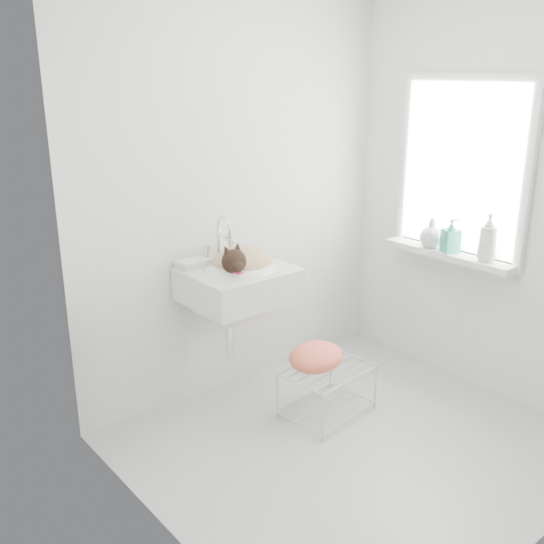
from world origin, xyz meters
TOP-DOWN VIEW (x-y plane):
  - floor at (0.00, 0.00)m, footprint 2.20×2.00m
  - back_wall at (0.00, 1.00)m, footprint 2.20×0.02m
  - right_wall at (1.10, 0.00)m, footprint 0.02×2.00m
  - left_wall at (-1.10, 0.00)m, footprint 0.02×2.00m
  - window_glass at (1.09, 0.20)m, footprint 0.01×0.80m
  - window_frame at (1.07, 0.20)m, footprint 0.04×0.90m
  - windowsill at (1.01, 0.20)m, footprint 0.16×0.88m
  - sink at (-0.20, 0.74)m, footprint 0.58×0.50m
  - faucet at (-0.20, 0.92)m, footprint 0.21×0.15m
  - cat at (-0.19, 0.72)m, footprint 0.45×0.39m
  - wire_rack at (0.11, 0.32)m, footprint 0.52×0.39m
  - towel at (0.06, 0.36)m, footprint 0.36×0.27m
  - bottle_a at (1.00, -0.06)m, footprint 0.12×0.12m
  - bottle_b at (1.00, 0.19)m, footprint 0.13×0.12m
  - bottle_c at (1.00, 0.33)m, footprint 0.20×0.20m

SIDE VIEW (x-z plane):
  - floor at x=0.00m, z-range -0.01..0.01m
  - wire_rack at x=0.11m, z-range 0.00..0.30m
  - towel at x=0.06m, z-range 0.25..0.39m
  - windowsill at x=1.01m, z-range 0.81..0.85m
  - sink at x=-0.20m, z-range 0.73..0.97m
  - bottle_a at x=1.00m, z-range 0.73..0.97m
  - bottle_b at x=1.00m, z-range 0.75..0.95m
  - bottle_c at x=1.00m, z-range 0.76..0.94m
  - cat at x=-0.19m, z-range 0.76..1.01m
  - faucet at x=-0.20m, z-range 0.88..1.10m
  - back_wall at x=0.00m, z-range 0.00..2.50m
  - right_wall at x=1.10m, z-range 0.00..2.50m
  - left_wall at x=-1.10m, z-range 0.00..2.50m
  - window_glass at x=1.09m, z-range 0.85..1.85m
  - window_frame at x=1.07m, z-range 0.80..1.90m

